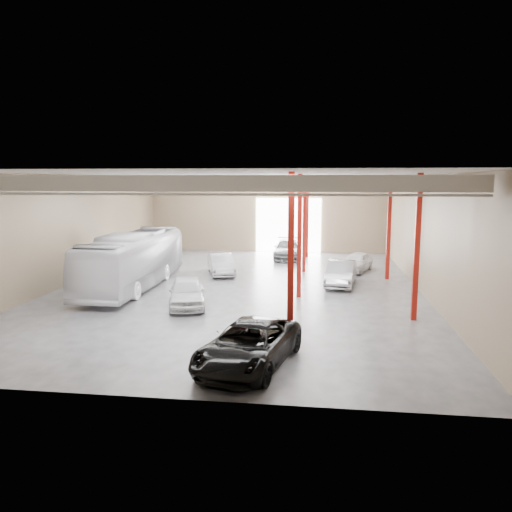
% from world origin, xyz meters
% --- Properties ---
extents(depot_shell, '(22.12, 32.12, 7.06)m').
position_xyz_m(depot_shell, '(0.13, 0.48, 4.98)').
color(depot_shell, '#424146').
rests_on(depot_shell, ground).
extents(coach_bus, '(3.04, 12.39, 3.44)m').
position_xyz_m(coach_bus, '(-6.54, -0.70, 1.72)').
color(coach_bus, silver).
rests_on(coach_bus, ground).
extents(black_sedan, '(3.84, 6.15, 1.58)m').
position_xyz_m(black_sedan, '(2.50, -13.00, 0.79)').
color(black_sedan, black).
rests_on(black_sedan, ground).
extents(car_row_a, '(2.95, 4.88, 1.55)m').
position_xyz_m(car_row_a, '(-2.00, -4.91, 0.78)').
color(car_row_a, silver).
rests_on(car_row_a, ground).
extents(car_row_b, '(2.89, 4.75, 1.48)m').
position_xyz_m(car_row_b, '(-1.98, 4.13, 0.74)').
color(car_row_b, '#B5B4B9').
rests_on(car_row_b, ground).
extents(car_row_c, '(2.44, 5.62, 1.61)m').
position_xyz_m(car_row_c, '(2.21, 12.00, 0.81)').
color(car_row_c, slate).
rests_on(car_row_c, ground).
extents(car_right_near, '(2.27, 4.93, 1.57)m').
position_xyz_m(car_right_near, '(6.31, 1.50, 0.78)').
color(car_right_near, '#A8A8AD').
rests_on(car_right_near, ground).
extents(car_right_far, '(2.95, 4.45, 1.41)m').
position_xyz_m(car_right_far, '(7.63, 6.70, 0.70)').
color(car_right_far, silver).
rests_on(car_right_far, ground).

